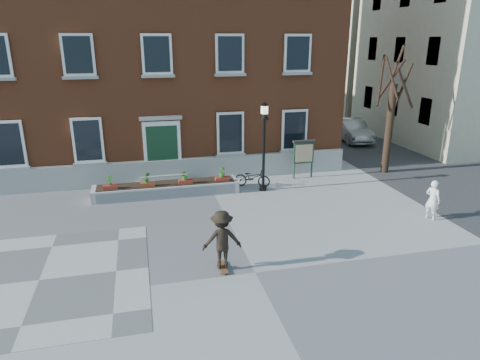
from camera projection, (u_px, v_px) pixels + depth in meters
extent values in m
plane|color=gray|center=(255.00, 273.00, 12.35)|extent=(100.00, 100.00, 0.00)
cube|color=#5A5A5D|center=(39.00, 280.00, 11.95)|extent=(6.00, 6.00, 0.01)
imported|color=black|center=(252.00, 177.00, 19.46)|extent=(1.72, 1.19, 0.86)
imported|color=#A5A7A9|center=(352.00, 130.00, 28.23)|extent=(1.95, 4.46, 1.43)
imported|color=white|center=(433.00, 200.00, 15.81)|extent=(0.56, 0.66, 1.53)
cube|color=brown|center=(152.00, 47.00, 22.96)|extent=(18.00, 10.00, 12.00)
cube|color=#A7A6A1|center=(164.00, 171.00, 19.94)|extent=(18.00, 0.24, 1.10)
cube|color=#A0A09B|center=(164.00, 181.00, 19.96)|extent=(2.60, 0.80, 0.20)
cube|color=#A7A7A2|center=(164.00, 176.00, 20.04)|extent=(2.20, 0.50, 0.20)
cube|color=white|center=(162.00, 148.00, 19.63)|extent=(1.70, 0.12, 2.50)
cube|color=#13351F|center=(163.00, 151.00, 19.62)|extent=(1.40, 0.06, 2.30)
cube|color=#A8A8A3|center=(161.00, 118.00, 19.16)|extent=(1.90, 0.25, 0.15)
cube|color=white|center=(8.00, 144.00, 18.03)|extent=(1.30, 0.10, 2.00)
cube|color=black|center=(8.00, 145.00, 17.99)|extent=(1.08, 0.04, 1.78)
cube|color=#AAAAA5|center=(12.00, 169.00, 18.31)|extent=(1.44, 0.20, 0.12)
cube|color=white|center=(88.00, 140.00, 18.74)|extent=(1.30, 0.10, 2.00)
cube|color=black|center=(88.00, 141.00, 18.69)|extent=(1.08, 0.04, 1.78)
cube|color=#A0A09B|center=(90.00, 164.00, 19.01)|extent=(1.44, 0.20, 0.12)
cube|color=silver|center=(78.00, 55.00, 17.61)|extent=(1.30, 0.10, 1.70)
cube|color=black|center=(78.00, 55.00, 17.56)|extent=(1.08, 0.04, 1.48)
cube|color=#959591|center=(81.00, 78.00, 17.84)|extent=(1.44, 0.20, 0.12)
cube|color=white|center=(157.00, 54.00, 18.31)|extent=(1.30, 0.10, 1.70)
cube|color=black|center=(157.00, 54.00, 18.27)|extent=(1.08, 0.04, 1.48)
cube|color=#969691|center=(158.00, 76.00, 18.54)|extent=(1.44, 0.20, 0.12)
cube|color=silver|center=(230.00, 133.00, 20.15)|extent=(1.30, 0.10, 2.00)
cube|color=black|center=(231.00, 133.00, 20.10)|extent=(1.08, 0.04, 1.78)
cube|color=gray|center=(231.00, 155.00, 20.42)|extent=(1.44, 0.20, 0.12)
cube|color=silver|center=(230.00, 54.00, 19.02)|extent=(1.30, 0.10, 1.70)
cube|color=black|center=(230.00, 54.00, 18.97)|extent=(1.08, 0.04, 1.48)
cube|color=#969792|center=(230.00, 75.00, 19.25)|extent=(1.44, 0.20, 0.12)
cube|color=silver|center=(294.00, 130.00, 20.85)|extent=(1.30, 0.10, 2.00)
cube|color=black|center=(295.00, 130.00, 20.80)|extent=(1.08, 0.04, 1.78)
cube|color=#A0A09B|center=(294.00, 151.00, 21.13)|extent=(1.44, 0.20, 0.12)
cube|color=white|center=(298.00, 53.00, 19.72)|extent=(1.30, 0.10, 1.70)
cube|color=black|center=(298.00, 53.00, 19.68)|extent=(1.08, 0.04, 1.48)
cube|color=#989893|center=(297.00, 74.00, 19.95)|extent=(1.44, 0.20, 0.12)
cube|color=beige|center=(167.00, 189.00, 18.48)|extent=(6.20, 1.10, 0.50)
cube|color=#B1B1B1|center=(168.00, 193.00, 17.96)|extent=(5.80, 0.02, 0.40)
cube|color=black|center=(166.00, 184.00, 18.40)|extent=(5.80, 0.90, 0.06)
cube|color=maroon|center=(110.00, 187.00, 17.63)|extent=(0.60, 0.25, 0.20)
imported|color=#2A6D20|center=(110.00, 180.00, 17.53)|extent=(0.24, 0.24, 0.45)
cube|color=brown|center=(148.00, 185.00, 17.96)|extent=(0.60, 0.25, 0.20)
imported|color=#24621D|center=(147.00, 177.00, 17.86)|extent=(0.25, 0.25, 0.45)
cube|color=maroon|center=(186.00, 182.00, 18.32)|extent=(0.60, 0.25, 0.20)
imported|color=#2E661E|center=(185.00, 175.00, 18.22)|extent=(0.40, 0.40, 0.45)
cube|color=maroon|center=(222.00, 179.00, 18.67)|extent=(0.60, 0.25, 0.20)
imported|color=#2D651E|center=(222.00, 172.00, 18.57)|extent=(0.25, 0.25, 0.45)
cylinder|color=#312215|center=(389.00, 129.00, 21.03)|extent=(0.36, 0.36, 4.40)
cylinder|color=#312316|center=(403.00, 86.00, 20.49)|extent=(0.12, 1.12, 2.23)
cylinder|color=black|center=(391.00, 79.00, 20.82)|extent=(1.18, 0.49, 1.97)
cylinder|color=black|center=(381.00, 80.00, 20.52)|extent=(0.88, 1.14, 2.35)
cylinder|color=#2F1E15|center=(392.00, 77.00, 19.97)|extent=(0.60, 0.77, 1.90)
cylinder|color=black|center=(405.00, 88.00, 19.86)|extent=(1.39, 0.55, 1.95)
cylinder|color=#312215|center=(398.00, 62.00, 20.20)|extent=(0.43, 0.48, 1.58)
cube|color=#39393B|center=(347.00, 130.00, 31.62)|extent=(8.00, 36.00, 0.01)
cube|color=beige|center=(472.00, 30.00, 27.05)|extent=(10.00, 11.00, 14.00)
cube|color=#C1B89B|center=(373.00, 38.00, 38.29)|extent=(10.00, 11.00, 13.00)
cube|color=black|center=(426.00, 111.00, 24.41)|extent=(0.08, 1.00, 1.50)
cube|color=black|center=(394.00, 104.00, 27.37)|extent=(0.08, 1.00, 1.50)
cube|color=black|center=(369.00, 97.00, 30.33)|extent=(0.08, 1.00, 1.50)
cube|color=black|center=(434.00, 51.00, 23.38)|extent=(0.08, 1.00, 1.50)
cube|color=black|center=(400.00, 50.00, 26.34)|extent=(0.08, 1.00, 1.50)
cube|color=black|center=(373.00, 49.00, 29.29)|extent=(0.08, 1.00, 1.50)
cylinder|color=black|center=(263.00, 188.00, 19.06)|extent=(0.32, 0.32, 0.20)
cylinder|color=black|center=(264.00, 156.00, 18.59)|extent=(0.12, 0.12, 3.20)
cone|color=black|center=(264.00, 116.00, 18.04)|extent=(0.40, 0.40, 0.30)
cube|color=#FBF6B9|center=(264.00, 110.00, 17.96)|extent=(0.24, 0.24, 0.34)
cone|color=black|center=(265.00, 104.00, 17.88)|extent=(0.40, 0.40, 0.16)
cylinder|color=#183124|center=(294.00, 161.00, 20.41)|extent=(0.08, 0.08, 1.80)
cylinder|color=#1B3624|center=(312.00, 159.00, 20.61)|extent=(0.08, 0.08, 1.80)
cube|color=#1B3624|center=(304.00, 153.00, 20.40)|extent=(1.00, 0.10, 1.00)
cube|color=beige|center=(304.00, 153.00, 20.35)|extent=(0.85, 0.02, 0.85)
cube|color=#332F2C|center=(304.00, 141.00, 20.22)|extent=(1.10, 0.16, 0.10)
cube|color=brown|center=(222.00, 267.00, 12.53)|extent=(0.22, 0.78, 0.03)
cylinder|color=black|center=(221.00, 273.00, 12.26)|extent=(0.03, 0.05, 0.05)
cylinder|color=black|center=(227.00, 273.00, 12.30)|extent=(0.03, 0.05, 0.05)
cylinder|color=black|center=(218.00, 264.00, 12.78)|extent=(0.03, 0.05, 0.05)
cylinder|color=black|center=(224.00, 263.00, 12.82)|extent=(0.03, 0.05, 0.05)
imported|color=black|center=(222.00, 239.00, 12.25)|extent=(1.17, 0.72, 1.76)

